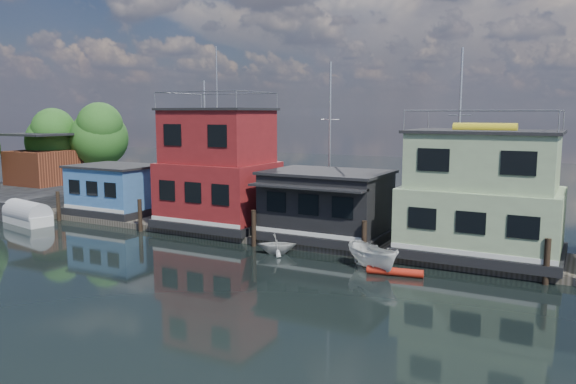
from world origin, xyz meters
The scene contains 13 objects.
ground centered at (0.00, 0.00, 0.00)m, with size 160.00×160.00×0.00m, color black.
dock centered at (0.00, 12.00, 0.20)m, with size 48.00×5.00×0.40m, color #595147.
houseboat_blue centered at (-18.00, 12.00, 2.21)m, with size 6.40×4.90×3.66m.
houseboat_red centered at (-8.50, 12.00, 4.10)m, with size 7.40×5.90×11.86m.
houseboat_dark centered at (-0.50, 11.98, 2.42)m, with size 7.40×6.10×4.06m.
houseboat_green centered at (8.50, 12.00, 3.55)m, with size 8.40×5.90×7.03m.
pilings centered at (-0.33, 9.20, 1.10)m, with size 42.28×0.28×2.20m.
background_masts centered at (4.76, 18.00, 5.55)m, with size 36.40×0.16×12.00m.
shore centered at (-30.67, 15.86, 3.60)m, with size 12.40×15.72×8.24m.
motorboat centered at (4.10, 7.62, 0.70)m, with size 1.36×3.61×1.39m, color white.
tarp_runabout centered at (-22.00, 7.30, 0.66)m, with size 4.63×2.58×1.77m.
red_kayak centered at (5.36, 7.24, 0.20)m, with size 0.40×0.40×2.75m, color red.
dinghy_white centered at (-1.89, 8.26, 0.58)m, with size 1.90×2.20×1.16m, color silver.
Camera 1 is at (13.39, -18.82, 7.96)m, focal length 35.00 mm.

